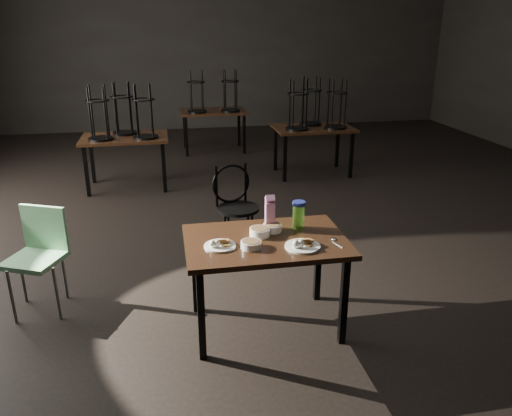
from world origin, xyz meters
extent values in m
plane|color=black|center=(0.00, 0.00, 0.00)|extent=(12.00, 12.00, 0.00)
cube|color=black|center=(0.00, 6.00, 1.60)|extent=(10.00, 0.04, 3.20)
cube|color=black|center=(-0.78, -2.00, 0.73)|extent=(1.20, 0.80, 0.04)
cube|color=black|center=(-1.30, -2.32, 0.35)|extent=(0.05, 0.05, 0.71)
cube|color=black|center=(-0.26, -2.32, 0.35)|extent=(0.05, 0.05, 0.71)
cube|color=black|center=(-1.30, -1.68, 0.35)|extent=(0.05, 0.05, 0.71)
cube|color=black|center=(-0.26, -1.68, 0.35)|extent=(0.05, 0.05, 0.71)
cylinder|color=white|center=(-1.13, -2.07, 0.76)|extent=(0.23, 0.23, 0.01)
cube|color=#966335|center=(-1.13, -2.04, 0.80)|extent=(0.08, 0.08, 0.04)
cube|color=#966335|center=(-1.10, -2.04, 0.80)|extent=(0.10, 0.10, 0.03)
ellipsoid|color=white|center=(-1.19, -2.10, 0.79)|extent=(0.04, 0.04, 0.05)
ellipsoid|color=white|center=(-1.16, -2.10, 0.79)|extent=(0.04, 0.04, 0.05)
cylinder|color=white|center=(-0.55, -2.19, 0.76)|extent=(0.26, 0.26, 0.02)
cube|color=#966335|center=(-0.55, -2.15, 0.81)|extent=(0.09, 0.09, 0.04)
cube|color=#966335|center=(-0.52, -2.15, 0.81)|extent=(0.11, 0.11, 0.03)
ellipsoid|color=white|center=(-0.61, -2.22, 0.80)|extent=(0.05, 0.05, 0.06)
ellipsoid|color=white|center=(-0.58, -2.22, 0.80)|extent=(0.05, 0.05, 0.06)
cylinder|color=white|center=(-0.82, -1.93, 0.78)|extent=(0.16, 0.16, 0.06)
cylinder|color=brown|center=(-0.82, -1.93, 0.80)|extent=(0.13, 0.13, 0.01)
cylinder|color=white|center=(-0.70, -1.86, 0.78)|extent=(0.14, 0.14, 0.06)
cylinder|color=brown|center=(-0.70, -1.86, 0.80)|extent=(0.12, 0.12, 0.01)
cylinder|color=white|center=(-0.92, -2.13, 0.78)|extent=(0.15, 0.15, 0.05)
cylinder|color=brown|center=(-0.92, -2.13, 0.79)|extent=(0.13, 0.13, 0.01)
cube|color=#88186B|center=(-0.71, -1.82, 0.86)|extent=(0.07, 0.07, 0.22)
cube|color=#88186B|center=(-0.71, -1.82, 1.00)|extent=(0.07, 0.07, 0.07)
cylinder|color=#73D73F|center=(-0.49, -1.84, 0.85)|extent=(0.11, 0.11, 0.19)
cylinder|color=navy|center=(-0.49, -1.84, 0.96)|extent=(0.12, 0.12, 0.03)
ellipsoid|color=silver|center=(-0.29, -2.10, 0.75)|extent=(0.05, 0.06, 0.01)
cube|color=silver|center=(-0.29, -2.20, 0.75)|extent=(0.04, 0.12, 0.00)
cylinder|color=black|center=(-0.79, -0.62, 0.48)|extent=(0.43, 0.43, 0.03)
torus|color=black|center=(-0.83, -0.44, 0.70)|extent=(0.41, 0.13, 0.41)
cylinder|color=black|center=(-0.67, -0.50, 0.24)|extent=(0.03, 0.03, 0.48)
cylinder|color=black|center=(-0.91, -0.50, 0.24)|extent=(0.03, 0.03, 0.48)
cylinder|color=black|center=(-0.91, -0.74, 0.24)|extent=(0.03, 0.03, 0.48)
cylinder|color=black|center=(-0.67, -0.74, 0.24)|extent=(0.03, 0.03, 0.48)
cube|color=#77BA85|center=(-2.57, -1.44, 0.46)|extent=(0.53, 0.53, 0.04)
cube|color=#77BA85|center=(-2.50, -1.27, 0.67)|extent=(0.38, 0.19, 0.38)
cylinder|color=slate|center=(-2.74, -1.61, 0.23)|extent=(0.03, 0.03, 0.46)
cylinder|color=slate|center=(-2.40, -1.61, 0.23)|extent=(0.03, 0.03, 0.46)
cylinder|color=slate|center=(-2.74, -1.27, 0.23)|extent=(0.03, 0.03, 0.46)
cylinder|color=slate|center=(-2.40, -1.27, 0.23)|extent=(0.03, 0.03, 0.46)
cube|color=black|center=(-2.04, 1.83, 0.73)|extent=(1.20, 0.80, 0.04)
cube|color=black|center=(-2.56, 1.51, 0.35)|extent=(0.05, 0.05, 0.71)
cube|color=black|center=(-1.52, 1.51, 0.35)|extent=(0.05, 0.05, 0.71)
cube|color=black|center=(-2.56, 2.15, 0.35)|extent=(0.05, 0.05, 0.71)
cube|color=black|center=(-1.52, 2.15, 0.35)|extent=(0.05, 0.05, 0.71)
cylinder|color=black|center=(-2.34, 1.68, 0.77)|extent=(0.34, 0.34, 0.03)
torus|color=black|center=(-2.34, 1.68, 1.27)|extent=(0.32, 0.32, 0.02)
cylinder|color=black|center=(-2.24, 1.78, 1.13)|extent=(0.03, 0.03, 0.70)
cylinder|color=black|center=(-2.43, 1.78, 1.13)|extent=(0.03, 0.03, 0.70)
cylinder|color=black|center=(-2.43, 1.58, 1.13)|extent=(0.03, 0.03, 0.70)
cylinder|color=black|center=(-2.24, 1.58, 1.13)|extent=(0.03, 0.03, 0.70)
cylinder|color=black|center=(-1.74, 1.68, 0.77)|extent=(0.34, 0.34, 0.03)
torus|color=black|center=(-1.74, 1.68, 1.27)|extent=(0.32, 0.32, 0.02)
cylinder|color=black|center=(-1.64, 1.78, 1.13)|extent=(0.03, 0.03, 0.70)
cylinder|color=black|center=(-1.83, 1.78, 1.13)|extent=(0.03, 0.03, 0.70)
cylinder|color=black|center=(-1.83, 1.58, 1.13)|extent=(0.03, 0.03, 0.70)
cylinder|color=black|center=(-1.64, 1.58, 1.13)|extent=(0.03, 0.03, 0.70)
cylinder|color=black|center=(-2.04, 2.01, 0.77)|extent=(0.34, 0.34, 0.03)
torus|color=black|center=(-2.04, 2.01, 1.27)|extent=(0.32, 0.32, 0.02)
cylinder|color=black|center=(-1.94, 2.11, 1.13)|extent=(0.03, 0.03, 0.70)
cylinder|color=black|center=(-2.13, 2.11, 1.13)|extent=(0.03, 0.03, 0.70)
cylinder|color=black|center=(-2.13, 1.91, 1.13)|extent=(0.03, 0.03, 0.70)
cylinder|color=black|center=(-1.94, 1.91, 1.13)|extent=(0.03, 0.03, 0.70)
cube|color=black|center=(0.78, 2.01, 0.73)|extent=(1.20, 0.80, 0.04)
cube|color=black|center=(0.26, 1.69, 0.35)|extent=(0.05, 0.05, 0.71)
cube|color=black|center=(1.30, 1.69, 0.35)|extent=(0.05, 0.05, 0.71)
cube|color=black|center=(0.26, 2.33, 0.35)|extent=(0.05, 0.05, 0.71)
cube|color=black|center=(1.30, 2.33, 0.35)|extent=(0.05, 0.05, 0.71)
cylinder|color=black|center=(0.48, 1.86, 0.77)|extent=(0.34, 0.34, 0.03)
torus|color=black|center=(0.48, 1.86, 1.27)|extent=(0.32, 0.32, 0.02)
cylinder|color=black|center=(0.58, 1.96, 1.13)|extent=(0.03, 0.03, 0.70)
cylinder|color=black|center=(0.38, 1.96, 1.13)|extent=(0.03, 0.03, 0.70)
cylinder|color=black|center=(0.38, 1.76, 1.13)|extent=(0.03, 0.03, 0.70)
cylinder|color=black|center=(0.58, 1.76, 1.13)|extent=(0.03, 0.03, 0.70)
cylinder|color=black|center=(1.08, 1.86, 0.77)|extent=(0.34, 0.34, 0.03)
torus|color=black|center=(1.08, 1.86, 1.27)|extent=(0.32, 0.32, 0.02)
cylinder|color=black|center=(1.18, 1.96, 1.13)|extent=(0.03, 0.03, 0.70)
cylinder|color=black|center=(0.98, 1.96, 1.13)|extent=(0.03, 0.03, 0.70)
cylinder|color=black|center=(0.98, 1.76, 1.13)|extent=(0.03, 0.03, 0.70)
cylinder|color=black|center=(1.18, 1.76, 1.13)|extent=(0.03, 0.03, 0.70)
cylinder|color=black|center=(0.78, 2.19, 0.77)|extent=(0.34, 0.34, 0.03)
torus|color=black|center=(0.78, 2.19, 1.27)|extent=(0.32, 0.32, 0.02)
cylinder|color=black|center=(0.88, 2.29, 1.13)|extent=(0.03, 0.03, 0.70)
cylinder|color=black|center=(0.68, 2.29, 1.13)|extent=(0.03, 0.03, 0.70)
cylinder|color=black|center=(0.68, 2.09, 1.13)|extent=(0.03, 0.03, 0.70)
cylinder|color=black|center=(0.88, 2.09, 1.13)|extent=(0.03, 0.03, 0.70)
cube|color=black|center=(-0.58, 3.81, 0.73)|extent=(1.20, 0.80, 0.04)
cube|color=black|center=(-1.10, 3.49, 0.35)|extent=(0.05, 0.05, 0.71)
cube|color=black|center=(-0.06, 3.49, 0.35)|extent=(0.05, 0.05, 0.71)
cube|color=black|center=(-1.10, 4.13, 0.35)|extent=(0.05, 0.05, 0.71)
cube|color=black|center=(-0.06, 4.13, 0.35)|extent=(0.05, 0.05, 0.71)
cylinder|color=black|center=(-0.88, 3.66, 0.77)|extent=(0.34, 0.34, 0.03)
torus|color=black|center=(-0.88, 3.66, 1.27)|extent=(0.32, 0.32, 0.02)
cylinder|color=black|center=(-0.78, 3.76, 1.13)|extent=(0.03, 0.03, 0.70)
cylinder|color=black|center=(-0.98, 3.76, 1.13)|extent=(0.03, 0.03, 0.70)
cylinder|color=black|center=(-0.98, 3.56, 1.13)|extent=(0.03, 0.03, 0.70)
cylinder|color=black|center=(-0.78, 3.56, 1.13)|extent=(0.03, 0.03, 0.70)
cylinder|color=black|center=(-0.28, 3.66, 0.77)|extent=(0.34, 0.34, 0.03)
torus|color=black|center=(-0.28, 3.66, 1.27)|extent=(0.32, 0.32, 0.02)
cylinder|color=black|center=(-0.18, 3.76, 1.13)|extent=(0.03, 0.03, 0.70)
cylinder|color=black|center=(-0.38, 3.76, 1.13)|extent=(0.03, 0.03, 0.70)
cylinder|color=black|center=(-0.38, 3.56, 1.13)|extent=(0.03, 0.03, 0.70)
cylinder|color=black|center=(-0.18, 3.56, 1.13)|extent=(0.03, 0.03, 0.70)
camera|label=1|loc=(-1.47, -5.32, 2.26)|focal=35.00mm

